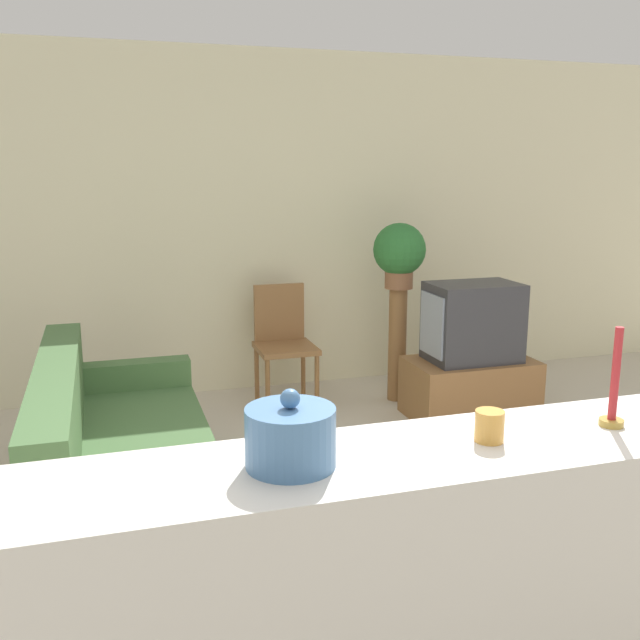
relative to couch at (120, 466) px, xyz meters
name	(u,v)px	position (x,y,z in m)	size (l,w,h in m)	color
wall_back	(227,225)	(0.95, 2.06, 1.06)	(9.00, 0.06, 2.70)	beige
couch	(120,466)	(0.00, 0.00, 0.00)	(0.86, 2.06, 0.84)	#476B3D
tv_stand	(470,388)	(2.51, 0.88, -0.08)	(0.91, 0.54, 0.43)	olive
television	(472,322)	(2.50, 0.88, 0.42)	(0.65, 0.42, 0.57)	#333338
wooden_chair	(283,338)	(1.28, 1.60, 0.22)	(0.44, 0.44, 0.91)	olive
plant_stand	(397,344)	(2.14, 1.39, 0.16)	(0.14, 0.14, 0.89)	olive
potted_plant	(399,252)	(2.14, 1.39, 0.88)	(0.40, 0.40, 0.50)	#8E5B3D
foreground_counter	(474,614)	(0.95, -1.96, 0.24)	(2.77, 0.44, 1.07)	silver
decorative_bowl	(290,437)	(0.40, -1.96, 0.85)	(0.23, 0.23, 0.20)	#4C7AAD
candle_jar	(489,426)	(0.97, -1.96, 0.82)	(0.08, 0.08, 0.09)	gold
candlestick	(614,393)	(1.37, -1.96, 0.88)	(0.07, 0.07, 0.29)	#B7933D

